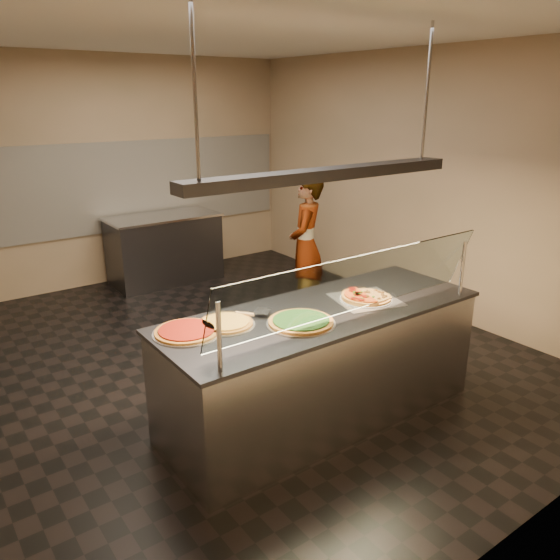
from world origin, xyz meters
TOP-DOWN VIEW (x-y plane):
  - ground at (0.00, 0.00)m, footprint 5.00×6.00m
  - ceiling at (0.00, 0.00)m, footprint 5.00×6.00m
  - wall_back at (0.00, 3.01)m, footprint 5.00×0.02m
  - wall_front at (0.00, -3.01)m, footprint 5.00×0.02m
  - wall_right at (2.51, 0.00)m, footprint 0.02×6.00m
  - tile_band at (0.00, 2.98)m, footprint 4.90×0.02m
  - serving_counter at (-0.08, -1.36)m, footprint 2.59×0.94m
  - sneeze_guard at (-0.08, -1.70)m, footprint 2.35×0.18m
  - perforated_tray at (0.33, -1.40)m, footprint 0.58×0.58m
  - half_pizza_pepperoni at (0.24, -1.40)m, footprint 0.29×0.43m
  - half_pizza_sausage at (0.43, -1.40)m, footprint 0.29×0.43m
  - pizza_spinach at (-0.38, -1.47)m, footprint 0.50×0.50m
  - pizza_cheese at (-0.83, -1.17)m, footprint 0.41×0.41m
  - pizza_tomato at (-1.12, -1.15)m, footprint 0.46×0.46m
  - pizza_spatula at (-0.59, -1.15)m, footprint 0.28×0.18m
  - prep_table at (0.38, 2.55)m, footprint 1.49×0.74m
  - worker at (1.24, 0.50)m, footprint 0.71×0.69m
  - heat_lamp_housing at (-0.08, -1.36)m, footprint 2.30×0.18m
  - lamp_rod_left at (-1.08, -1.36)m, footprint 0.02×0.02m
  - lamp_rod_right at (0.92, -1.36)m, footprint 0.02×0.02m

SIDE VIEW (x-z plane):
  - ground at x=0.00m, z-range -0.02..0.00m
  - serving_counter at x=-0.08m, z-range 0.00..0.93m
  - prep_table at x=0.38m, z-range 0.00..0.93m
  - worker at x=1.24m, z-range 0.00..1.64m
  - perforated_tray at x=0.33m, z-range 0.93..0.94m
  - pizza_cheese at x=-0.83m, z-range 0.93..0.96m
  - pizza_tomato at x=-1.12m, z-range 0.93..0.96m
  - pizza_spinach at x=-0.38m, z-range 0.93..0.96m
  - half_pizza_sausage at x=0.43m, z-range 0.94..0.98m
  - pizza_spatula at x=-0.59m, z-range 0.95..0.97m
  - half_pizza_pepperoni at x=0.24m, z-range 0.94..0.99m
  - sneeze_guard at x=-0.08m, z-range 0.96..1.49m
  - tile_band at x=0.00m, z-range 0.70..1.90m
  - wall_back at x=0.00m, z-range 0.00..3.00m
  - wall_front at x=0.00m, z-range 0.00..3.00m
  - wall_right at x=2.51m, z-range 0.00..3.00m
  - heat_lamp_housing at x=-0.08m, z-range 1.91..1.99m
  - lamp_rod_left at x=-1.08m, z-range 1.99..3.00m
  - lamp_rod_right at x=0.92m, z-range 1.99..3.00m
  - ceiling at x=0.00m, z-range 3.00..3.02m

